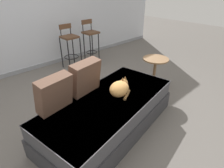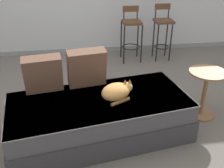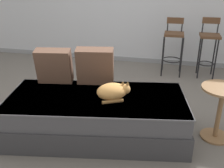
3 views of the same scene
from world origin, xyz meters
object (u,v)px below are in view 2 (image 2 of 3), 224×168
at_px(couch, 100,117).
at_px(cat, 117,91).
at_px(throw_pillow_middle, 87,68).
at_px(throw_pillow_corner, 43,74).
at_px(bar_stool_by_doorway, 163,28).
at_px(bar_stool_near_window, 131,30).
at_px(side_table, 205,87).

height_order(couch, cat, cat).
bearing_deg(throw_pillow_middle, couch, -72.56).
height_order(throw_pillow_corner, bar_stool_by_doorway, bar_stool_by_doorway).
distance_m(throw_pillow_corner, bar_stool_near_window, 2.29).
xyz_separation_m(throw_pillow_corner, bar_stool_near_window, (1.34, 1.85, -0.11)).
xyz_separation_m(throw_pillow_middle, side_table, (1.40, -0.12, -0.29)).
relative_size(couch, bar_stool_by_doorway, 2.07).
xyz_separation_m(throw_pillow_corner, bar_stool_by_doorway, (1.92, 1.85, -0.09)).
relative_size(throw_pillow_corner, throw_pillow_middle, 0.96).
bearing_deg(throw_pillow_corner, side_table, -1.11).
distance_m(bar_stool_by_doorway, side_table, 1.90).
distance_m(throw_pillow_corner, side_table, 1.89).
bearing_deg(bar_stool_near_window, throw_pillow_corner, -125.97).
bearing_deg(throw_pillow_corner, throw_pillow_middle, 9.52).
relative_size(bar_stool_near_window, side_table, 1.59).
xyz_separation_m(couch, bar_stool_by_doorway, (1.34, 2.10, 0.35)).
xyz_separation_m(bar_stool_by_doorway, side_table, (-0.05, -1.89, -0.20)).
distance_m(couch, side_table, 1.32).
xyz_separation_m(throw_pillow_corner, throw_pillow_middle, (0.47, 0.08, 0.01)).
bearing_deg(couch, side_table, 9.52).
xyz_separation_m(couch, bar_stool_near_window, (0.76, 2.10, 0.33)).
height_order(bar_stool_near_window, bar_stool_by_doorway, bar_stool_by_doorway).
relative_size(cat, side_table, 0.65).
distance_m(throw_pillow_corner, throw_pillow_middle, 0.48).
xyz_separation_m(cat, side_table, (1.11, 0.22, -0.15)).
xyz_separation_m(cat, bar_stool_near_window, (0.58, 2.11, 0.02)).
distance_m(throw_pillow_corner, bar_stool_by_doorway, 2.67).
bearing_deg(bar_stool_by_doorway, throw_pillow_middle, -129.17).
height_order(couch, side_table, side_table).
bearing_deg(couch, throw_pillow_middle, 107.44).
relative_size(cat, bar_stool_by_doorway, 0.40).
bearing_deg(throw_pillow_middle, bar_stool_by_doorway, 50.83).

